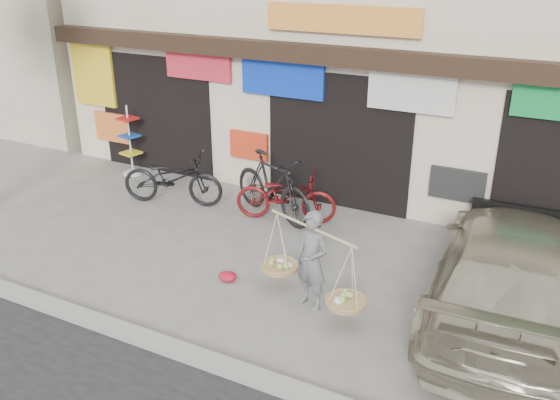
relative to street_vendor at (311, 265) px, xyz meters
The scene contains 11 objects.
ground 1.31m from the street_vendor, behind, with size 70.00×70.00×0.00m, color gray.
kerb 2.23m from the street_vendor, 121.03° to the right, with size 70.00×0.25×0.12m, color gray.
shophouse_block 7.22m from the street_vendor, 99.48° to the left, with size 14.00×6.32×7.00m.
neighbor_west 16.43m from the street_vendor, 153.84° to the left, with size 12.00×7.00×6.00m, color #BFB89E.
street_vendor is the anchor object (origin of this frame).
bike_0 4.65m from the street_vendor, 151.89° to the left, with size 0.74×2.12×1.11m, color black.
bike_1 3.21m from the street_vendor, 127.90° to the left, with size 0.61×2.16×1.30m, color black.
bike_2 3.03m from the street_vendor, 123.64° to the left, with size 0.68×1.95×1.03m, color #621011.
suv 2.81m from the street_vendor, 22.82° to the left, with size 2.24×5.07×1.45m.
display_rack 6.81m from the street_vendor, 152.21° to the left, with size 0.46×0.46×1.64m.
red_bag 1.61m from the street_vendor, behind, with size 0.31×0.25×0.14m, color red.
Camera 1 is at (4.10, -7.03, 4.91)m, focal length 38.00 mm.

